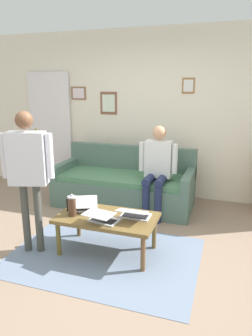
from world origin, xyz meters
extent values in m
plane|color=gray|center=(0.00, 0.00, 0.00)|extent=(7.68, 7.68, 0.00)
cube|color=slate|center=(-0.02, 0.03, 0.00)|extent=(2.04, 1.45, 0.01)
cube|color=silver|center=(0.00, -2.20, 1.35)|extent=(7.04, 0.10, 2.70)
cube|color=olive|center=(-0.56, -2.15, 1.81)|extent=(0.19, 0.02, 0.24)
cube|color=silver|center=(-0.56, -2.14, 1.81)|extent=(0.15, 0.00, 0.18)
cube|color=brown|center=(0.76, -2.15, 1.53)|extent=(0.30, 0.02, 0.38)
cube|color=silver|center=(0.76, -2.14, 1.53)|extent=(0.23, 0.00, 0.29)
cube|color=brown|center=(1.32, -2.15, 1.69)|extent=(0.28, 0.02, 0.22)
cube|color=silver|center=(1.32, -2.14, 1.69)|extent=(0.22, 0.00, 0.17)
cube|color=white|center=(1.90, -2.11, 1.02)|extent=(0.82, 0.05, 2.05)
sphere|color=tan|center=(2.21, -2.07, 1.02)|extent=(0.06, 0.06, 0.06)
cube|color=#4F6A5D|center=(0.26, -1.46, 0.21)|extent=(2.10, 0.88, 0.42)
cube|color=#497754|center=(0.26, -1.44, 0.46)|extent=(1.86, 0.80, 0.08)
cube|color=#4F6A5D|center=(0.26, -1.83, 0.65)|extent=(2.10, 0.14, 0.46)
cube|color=#4F6A5D|center=(-0.73, -1.46, 0.52)|extent=(0.12, 0.88, 0.20)
cube|color=#4F6A5D|center=(1.25, -1.46, 0.52)|extent=(0.12, 0.88, 0.20)
cube|color=brown|center=(-0.02, -0.07, 0.41)|extent=(1.08, 0.60, 0.04)
cylinder|color=brown|center=(-0.50, 0.16, 0.20)|extent=(0.05, 0.05, 0.39)
cylinder|color=brown|center=(0.46, 0.16, 0.20)|extent=(0.05, 0.05, 0.39)
cylinder|color=brown|center=(-0.50, -0.31, 0.20)|extent=(0.05, 0.05, 0.39)
cylinder|color=brown|center=(0.46, -0.31, 0.20)|extent=(0.05, 0.05, 0.39)
cube|color=silver|center=(-0.04, 0.04, 0.44)|extent=(0.34, 0.27, 0.01)
cube|color=black|center=(-0.04, 0.06, 0.44)|extent=(0.28, 0.17, 0.00)
cube|color=silver|center=(-0.02, 0.14, 0.55)|extent=(0.34, 0.26, 0.01)
cube|color=#2F2A1E|center=(-0.02, 0.14, 0.55)|extent=(0.31, 0.23, 0.01)
cube|color=silver|center=(0.30, -0.19, 0.44)|extent=(0.36, 0.33, 0.01)
cube|color=black|center=(0.30, -0.17, 0.44)|extent=(0.28, 0.23, 0.00)
cube|color=silver|center=(0.27, -0.12, 0.54)|extent=(0.35, 0.31, 0.08)
cube|color=white|center=(0.27, -0.12, 0.54)|extent=(0.32, 0.28, 0.07)
cube|color=silver|center=(-0.32, -0.17, 0.44)|extent=(0.32, 0.21, 0.01)
cube|color=black|center=(-0.32, -0.15, 0.44)|extent=(0.27, 0.13, 0.00)
cube|color=silver|center=(-0.32, -0.04, 0.54)|extent=(0.32, 0.20, 0.05)
cube|color=black|center=(-0.32, -0.04, 0.54)|extent=(0.29, 0.18, 0.04)
cylinder|color=#4C3323|center=(0.34, 0.03, 0.53)|extent=(0.09, 0.09, 0.21)
cylinder|color=#B7B7BC|center=(0.34, 0.03, 0.65)|extent=(0.09, 0.09, 0.02)
sphere|color=#B2B2B7|center=(0.34, 0.03, 0.67)|extent=(0.03, 0.03, 0.03)
cube|color=black|center=(0.40, 0.03, 0.54)|extent=(0.01, 0.01, 0.15)
cylinder|color=#45463F|center=(0.84, 0.19, 0.40)|extent=(0.08, 0.08, 0.79)
cylinder|color=#45463F|center=(0.70, 0.15, 0.40)|extent=(0.08, 0.08, 0.79)
cube|color=silver|center=(0.77, 0.17, 1.07)|extent=(0.43, 0.28, 0.56)
cylinder|color=silver|center=(1.00, 0.24, 1.10)|extent=(0.10, 0.10, 0.48)
cylinder|color=silver|center=(0.54, 0.10, 1.10)|extent=(0.10, 0.10, 0.48)
sphere|color=brown|center=(0.77, 0.17, 1.48)|extent=(0.18, 0.18, 0.18)
cylinder|color=#22294A|center=(-0.38, -1.00, 0.25)|extent=(0.10, 0.10, 0.50)
cylinder|color=#22294A|center=(-0.21, -1.00, 0.25)|extent=(0.10, 0.10, 0.50)
cylinder|color=#22294A|center=(-0.38, -1.18, 0.55)|extent=(0.12, 0.40, 0.12)
cylinder|color=#22294A|center=(-0.21, -1.18, 0.55)|extent=(0.12, 0.40, 0.12)
cube|color=silver|center=(-0.30, -1.36, 0.81)|extent=(0.37, 0.20, 0.52)
cylinder|color=silver|center=(-0.54, -1.31, 0.84)|extent=(0.08, 0.08, 0.42)
cylinder|color=silver|center=(-0.06, -1.31, 0.84)|extent=(0.08, 0.08, 0.42)
sphere|color=tan|center=(-0.30, -1.36, 1.19)|extent=(0.19, 0.19, 0.19)
camera|label=1|loc=(-1.22, 2.83, 1.81)|focal=33.03mm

